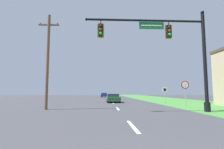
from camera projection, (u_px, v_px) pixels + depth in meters
name	position (u px, v px, depth m)	size (l,w,h in m)	color
grass_verge_right	(168.00, 100.00, 31.97)	(10.00, 110.00, 0.04)	#428438
road_center_line	(113.00, 103.00, 23.50)	(0.16, 34.80, 0.01)	silver
signal_mast	(176.00, 49.00, 13.20)	(9.31, 0.47, 7.77)	black
car_ahead	(113.00, 98.00, 25.39)	(1.93, 4.51, 1.19)	black
far_car	(104.00, 95.00, 50.89)	(1.82, 4.59, 1.19)	black
stop_sign	(185.00, 88.00, 16.45)	(0.76, 0.07, 2.50)	gray
route_sign_post	(165.00, 92.00, 21.56)	(0.55, 0.06, 2.03)	gray
utility_pole_near	(48.00, 59.00, 15.20)	(1.80, 0.26, 8.33)	brown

